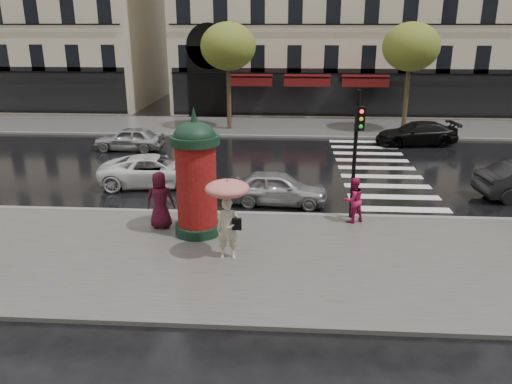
# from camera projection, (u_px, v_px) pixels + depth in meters

# --- Properties ---
(ground) EXTENTS (160.00, 160.00, 0.00)m
(ground) POSITION_uv_depth(u_px,v_px,m) (227.00, 252.00, 14.98)
(ground) COLOR black
(ground) RESTS_ON ground
(near_sidewalk) EXTENTS (90.00, 7.00, 0.12)m
(near_sidewalk) POSITION_uv_depth(u_px,v_px,m) (225.00, 257.00, 14.48)
(near_sidewalk) COLOR #474744
(near_sidewalk) RESTS_ON ground
(far_sidewalk) EXTENTS (90.00, 6.00, 0.12)m
(far_sidewalk) POSITION_uv_depth(u_px,v_px,m) (261.00, 127.00, 32.92)
(far_sidewalk) COLOR #474744
(far_sidewalk) RESTS_ON ground
(near_kerb) EXTENTS (90.00, 0.25, 0.14)m
(near_kerb) POSITION_uv_depth(u_px,v_px,m) (237.00, 214.00, 17.79)
(near_kerb) COLOR slate
(near_kerb) RESTS_ON ground
(far_kerb) EXTENTS (90.00, 0.25, 0.14)m
(far_kerb) POSITION_uv_depth(u_px,v_px,m) (259.00, 136.00, 30.08)
(far_kerb) COLOR slate
(far_kerb) RESTS_ON ground
(zebra_crossing) EXTENTS (3.60, 11.75, 0.01)m
(zebra_crossing) POSITION_uv_depth(u_px,v_px,m) (376.00, 168.00, 23.68)
(zebra_crossing) COLOR silver
(zebra_crossing) RESTS_ON ground
(tree_far_left) EXTENTS (3.40, 3.40, 6.64)m
(tree_far_left) POSITION_uv_depth(u_px,v_px,m) (228.00, 47.00, 30.46)
(tree_far_left) COLOR #38281C
(tree_far_left) RESTS_ON ground
(tree_far_right) EXTENTS (3.40, 3.40, 6.64)m
(tree_far_right) POSITION_uv_depth(u_px,v_px,m) (411.00, 47.00, 29.78)
(tree_far_right) COLOR #38281C
(tree_far_right) RESTS_ON ground
(woman_umbrella) EXTENTS (1.24, 1.24, 2.39)m
(woman_umbrella) POSITION_uv_depth(u_px,v_px,m) (228.00, 206.00, 13.85)
(woman_umbrella) COLOR beige
(woman_umbrella) RESTS_ON near_sidewalk
(woman_red) EXTENTS (0.94, 0.87, 1.55)m
(woman_red) POSITION_uv_depth(u_px,v_px,m) (353.00, 200.00, 16.71)
(woman_red) COLOR #B3164C
(woman_red) RESTS_ON near_sidewalk
(man_burgundy) EXTENTS (0.97, 0.68, 1.89)m
(man_burgundy) POSITION_uv_depth(u_px,v_px,m) (160.00, 200.00, 16.21)
(man_burgundy) COLOR #450D20
(man_burgundy) RESTS_ON near_sidewalk
(morris_column) EXTENTS (1.51, 1.51, 4.07)m
(morris_column) POSITION_uv_depth(u_px,v_px,m) (196.00, 175.00, 15.44)
(morris_column) COLOR black
(morris_column) RESTS_ON near_sidewalk
(traffic_light) EXTENTS (0.31, 0.43, 4.37)m
(traffic_light) POSITION_uv_depth(u_px,v_px,m) (356.00, 143.00, 16.41)
(traffic_light) COLOR black
(traffic_light) RESTS_ON near_sidewalk
(car_silver) EXTENTS (3.85, 1.75, 1.28)m
(car_silver) POSITION_uv_depth(u_px,v_px,m) (277.00, 188.00, 18.78)
(car_silver) COLOR #B1B2B7
(car_silver) RESTS_ON ground
(car_white) EXTENTS (4.84, 2.63, 1.29)m
(car_white) POSITION_uv_depth(u_px,v_px,m) (155.00, 171.00, 20.96)
(car_white) COLOR white
(car_white) RESTS_ON ground
(car_black) EXTENTS (4.69, 2.41, 1.30)m
(car_black) POSITION_uv_depth(u_px,v_px,m) (416.00, 133.00, 28.03)
(car_black) COLOR black
(car_black) RESTS_ON ground
(car_far_silver) EXTENTS (3.76, 1.62, 1.27)m
(car_far_silver) POSITION_uv_depth(u_px,v_px,m) (129.00, 139.00, 26.82)
(car_far_silver) COLOR #ABACB0
(car_far_silver) RESTS_ON ground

